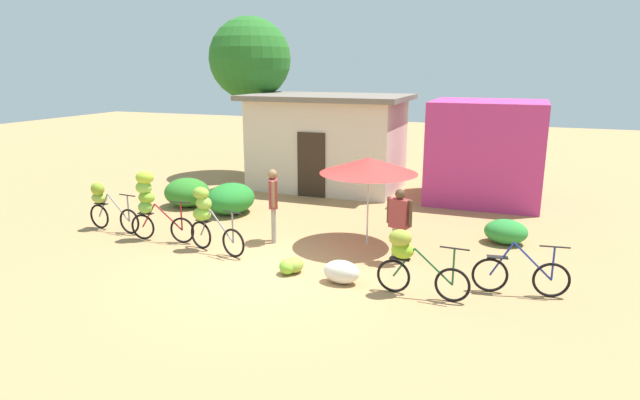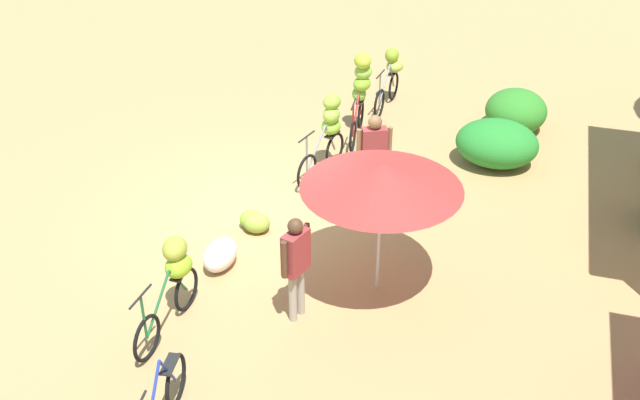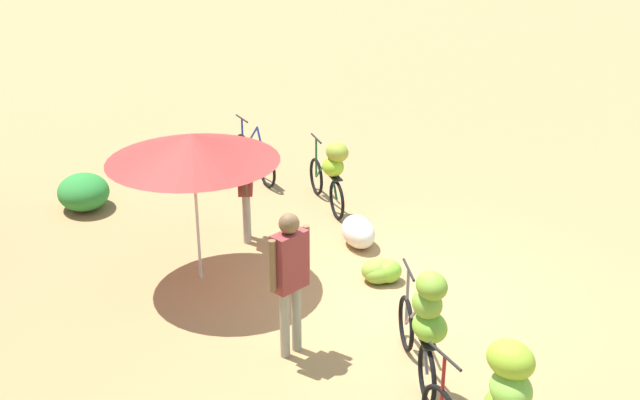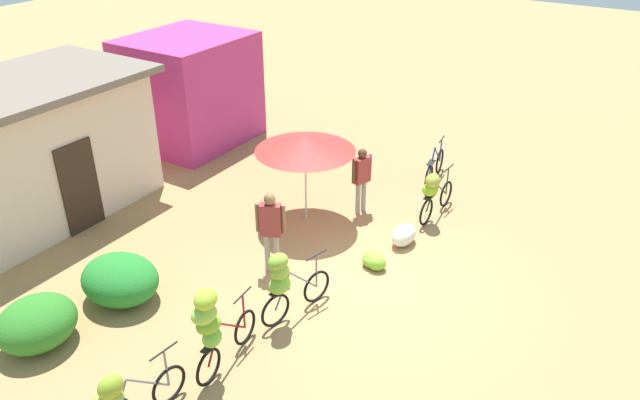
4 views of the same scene
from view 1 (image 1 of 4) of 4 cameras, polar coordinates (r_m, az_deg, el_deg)
name	(u,v)px [view 1 (image 1 of 4)]	position (r m, az deg, el deg)	size (l,w,h in m)	color
ground_plane	(269,269)	(10.88, -5.43, -7.33)	(60.00, 60.00, 0.00)	#AA7E50
building_low	(327,141)	(17.76, 0.79, 6.24)	(5.20, 3.32, 3.06)	beige
shop_pink	(486,152)	(16.72, 17.20, 4.92)	(3.20, 2.80, 2.98)	#C0337B
tree_behind_building	(250,60)	(19.88, -7.42, 14.56)	(2.91, 2.91, 5.67)	brown
hedge_bush_front_left	(187,192)	(15.96, -13.92, 0.79)	(1.32, 1.21, 0.83)	#2E7824
hedge_bush_front_right	(231,199)	(14.95, -9.45, 0.15)	(1.25, 1.50, 0.84)	#257C2A
hedge_bush_mid	(506,232)	(13.01, 19.11, -3.19)	(0.96, 0.80, 0.56)	#2C8534
market_umbrella	(369,165)	(11.88, 5.18, 3.68)	(2.17, 2.17, 2.01)	beige
bicycle_leftmost	(104,202)	(14.22, -21.90, -0.24)	(1.62, 0.44, 1.20)	black
bicycle_near_pile	(149,199)	(12.95, -17.69, 0.09)	(1.63, 0.44, 1.63)	black
bicycle_center_loaded	(206,214)	(11.91, -11.95, -1.48)	(1.57, 0.47, 1.42)	black
bicycle_by_shop	(409,256)	(9.57, 9.40, -5.90)	(1.66, 0.45, 1.20)	black
bicycle_rightmost	(521,276)	(10.21, 20.50, -7.53)	(1.66, 0.28, 0.97)	black
banana_pile_on_ground	(291,266)	(10.63, -3.07, -6.96)	(0.50, 0.58, 0.31)	#7EBE32
produce_sack	(342,272)	(10.12, 2.30, -7.62)	(0.70, 0.44, 0.44)	silver
person_vendor	(399,218)	(11.01, 8.40, -1.95)	(0.56, 0.31, 1.56)	gray
person_bystander	(273,198)	(12.24, -4.99, 0.24)	(0.35, 0.53, 1.70)	gray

